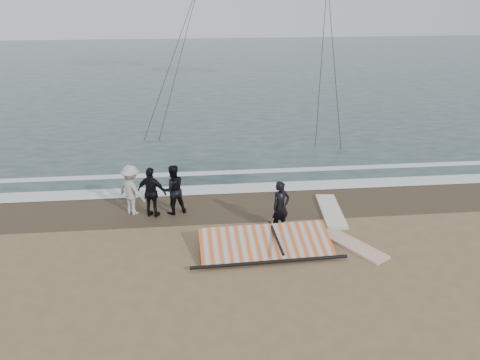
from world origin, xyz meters
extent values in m
plane|color=#8C704C|center=(0.00, 0.00, 0.00)|extent=(120.00, 120.00, 0.00)
cube|color=#233838|center=(0.00, 33.00, 0.01)|extent=(120.00, 54.00, 0.02)
cube|color=#4C3D2B|center=(0.00, 4.50, 0.01)|extent=(120.00, 2.80, 0.01)
cube|color=white|center=(0.00, 5.90, 0.03)|extent=(120.00, 0.90, 0.01)
cube|color=white|center=(0.00, 7.60, 0.03)|extent=(120.00, 0.45, 0.01)
imported|color=black|center=(-0.02, 2.46, 0.85)|extent=(0.73, 0.63, 1.70)
cube|color=silver|center=(2.02, 1.26, 0.04)|extent=(1.71, 2.24, 0.09)
cube|color=silver|center=(1.99, 3.57, 0.05)|extent=(0.92, 2.59, 0.11)
imported|color=black|center=(-3.44, 4.09, 0.88)|extent=(1.03, 0.92, 1.77)
imported|color=black|center=(-4.14, 3.89, 0.89)|extent=(1.13, 0.78, 1.78)
imported|color=beige|center=(-4.84, 4.19, 0.88)|extent=(1.29, 1.24, 1.77)
cube|color=black|center=(-0.86, 1.88, 0.05)|extent=(2.69, 0.73, 0.10)
cube|color=orange|center=(-0.66, 1.28, 0.30)|extent=(3.95, 1.65, 0.41)
cylinder|color=black|center=(-0.66, 0.50, 0.11)|extent=(4.52, 0.27, 0.10)
cylinder|color=black|center=(-0.36, 1.28, 0.45)|extent=(0.15, 1.95, 0.08)
cylinder|color=#262626|center=(4.70, 15.82, 3.88)|extent=(0.04, 0.04, 13.20)
cylinder|color=#262626|center=(5.25, 15.49, 3.88)|extent=(0.04, 0.04, 13.54)
cylinder|color=#262626|center=(-3.47, 19.18, 3.92)|extent=(0.04, 0.04, 15.93)
cylinder|color=#262626|center=(-3.09, 19.14, 3.92)|extent=(0.04, 0.04, 15.85)
camera|label=1|loc=(-2.64, -10.61, 7.36)|focal=35.00mm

